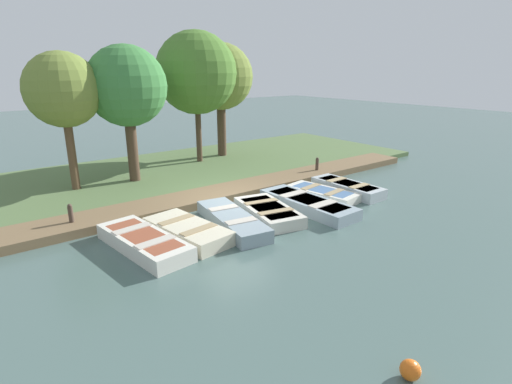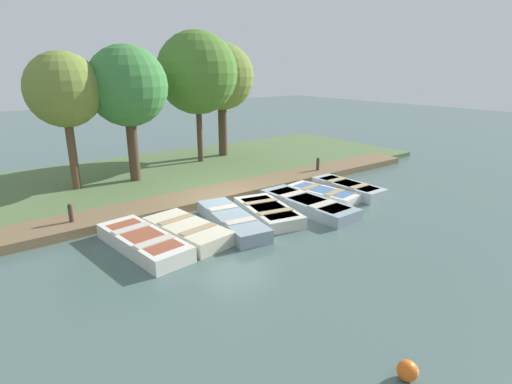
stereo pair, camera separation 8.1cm
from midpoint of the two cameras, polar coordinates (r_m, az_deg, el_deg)
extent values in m
plane|color=#4C6660|center=(13.53, -3.55, -2.07)|extent=(80.00, 80.00, 0.00)
cube|color=#567042|center=(17.70, -12.67, 2.58)|extent=(8.00, 24.00, 0.21)
cube|color=brown|center=(14.38, -6.05, -0.39)|extent=(1.49, 20.10, 0.27)
cube|color=silver|center=(10.75, -15.93, -6.92)|extent=(3.21, 1.48, 0.40)
cube|color=#994C33|center=(10.68, -16.01, -6.03)|extent=(2.63, 1.17, 0.03)
cube|color=beige|center=(10.19, -14.40, -6.87)|extent=(0.43, 1.05, 0.03)
cube|color=beige|center=(11.16, -17.50, -4.98)|extent=(0.43, 1.05, 0.03)
cube|color=beige|center=(11.19, -9.93, -5.54)|extent=(2.83, 1.55, 0.39)
cube|color=#994C33|center=(11.12, -9.98, -4.69)|extent=(2.31, 1.22, 0.03)
cube|color=tan|center=(10.72, -8.37, -5.29)|extent=(0.42, 1.11, 0.03)
cube|color=tan|center=(11.50, -11.50, -3.87)|extent=(0.42, 1.11, 0.03)
cube|color=#8C9EA8|center=(11.79, -3.64, -4.08)|extent=(3.36, 1.49, 0.38)
cube|color=teal|center=(11.73, -3.66, -3.28)|extent=(2.75, 1.18, 0.03)
cube|color=beige|center=(11.20, -2.34, -4.13)|extent=(0.47, 0.94, 0.03)
cube|color=beige|center=(12.25, -4.86, -2.25)|extent=(0.47, 0.94, 0.03)
cube|color=beige|center=(12.46, 1.56, -2.90)|extent=(2.84, 1.74, 0.37)
cube|color=beige|center=(12.40, 1.57, -2.17)|extent=(2.32, 1.38, 0.03)
cube|color=tan|center=(11.97, 2.67, -2.77)|extent=(0.49, 1.15, 0.03)
cube|color=tan|center=(12.81, 0.55, -1.38)|extent=(0.49, 1.15, 0.03)
cube|color=#8C9EA8|center=(13.28, 7.20, -1.73)|extent=(3.59, 1.25, 0.37)
cube|color=#4C709E|center=(13.22, 7.23, -1.04)|extent=(2.94, 0.97, 0.03)
cube|color=beige|center=(12.78, 9.41, -1.66)|extent=(0.38, 1.07, 0.03)
cube|color=beige|center=(13.66, 5.20, -0.24)|extent=(0.38, 1.07, 0.03)
cube|color=silver|center=(14.55, 9.27, -0.23)|extent=(2.77, 1.50, 0.31)
cube|color=#4C709E|center=(14.51, 9.30, 0.31)|extent=(2.26, 1.19, 0.02)
cube|color=tan|center=(14.25, 10.97, 0.00)|extent=(0.43, 1.01, 0.03)
cube|color=tan|center=(14.77, 7.69, 0.78)|extent=(0.43, 1.01, 0.03)
cube|color=#B2BCC1|center=(15.30, 12.76, 0.59)|extent=(2.83, 1.00, 0.38)
cube|color=teal|center=(15.25, 12.81, 1.23)|extent=(2.32, 0.78, 0.03)
cube|color=tan|center=(14.92, 14.39, 0.87)|extent=(0.29, 0.90, 0.03)
cube|color=tan|center=(15.57, 11.30, 1.77)|extent=(0.29, 0.90, 0.03)
cylinder|color=#47382D|center=(12.59, -25.03, -3.49)|extent=(0.14, 0.14, 0.73)
sphere|color=#47382D|center=(12.47, -25.26, -1.81)|extent=(0.12, 0.12, 0.12)
cylinder|color=#47382D|center=(17.40, 8.57, 3.45)|extent=(0.14, 0.14, 0.73)
sphere|color=#47382D|center=(17.31, 8.62, 4.70)|extent=(0.12, 0.12, 0.12)
sphere|color=orange|center=(6.95, 20.84, -22.67)|extent=(0.32, 0.32, 0.32)
cylinder|color=brown|center=(15.89, -24.97, 4.98)|extent=(0.29, 0.29, 3.06)
sphere|color=olive|center=(15.63, -26.03, 13.00)|extent=(2.58, 2.58, 2.58)
cylinder|color=#4C3828|center=(16.32, -17.39, 6.03)|extent=(0.41, 0.41, 3.01)
sphere|color=#3D7F3D|center=(16.06, -18.16, 14.19)|extent=(2.99, 2.99, 2.99)
cylinder|color=#4C3828|center=(19.08, -8.32, 8.55)|extent=(0.26, 0.26, 3.25)
sphere|color=#4C7A2D|center=(18.86, -8.68, 16.48)|extent=(3.67, 3.67, 3.67)
cylinder|color=#4C3828|center=(20.32, -5.05, 9.12)|extent=(0.44, 0.44, 3.20)
sphere|color=olive|center=(20.12, -5.24, 16.11)|extent=(3.18, 3.18, 3.18)
camera|label=1|loc=(0.04, -90.18, -0.06)|focal=28.00mm
camera|label=2|loc=(0.04, 89.82, 0.06)|focal=28.00mm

